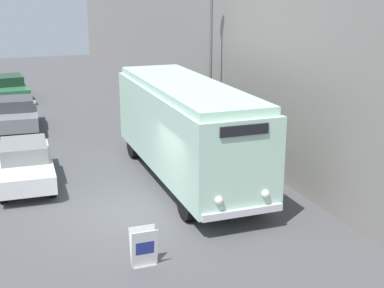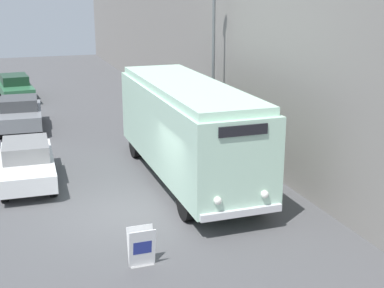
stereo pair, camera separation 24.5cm
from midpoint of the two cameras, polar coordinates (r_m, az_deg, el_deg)
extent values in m
plane|color=#4C4C4F|center=(16.08, -6.64, -7.44)|extent=(80.00, 80.00, 0.00)
cube|color=gray|center=(26.08, 0.90, 11.33)|extent=(0.30, 60.00, 8.37)
cylinder|color=black|center=(15.44, -0.18, -6.23)|extent=(0.28, 1.06, 1.06)
cylinder|color=black|center=(16.22, 7.13, -5.22)|extent=(0.28, 1.06, 1.06)
cylinder|color=black|center=(21.19, -5.75, 0.00)|extent=(0.28, 1.06, 1.06)
cylinder|color=black|center=(21.77, -0.18, 0.53)|extent=(0.28, 1.06, 1.06)
cube|color=#B2DBC1|center=(18.19, -0.18, 1.68)|extent=(2.49, 9.12, 2.65)
cube|color=silver|center=(17.88, -0.19, 6.16)|extent=(2.29, 8.76, 0.24)
cube|color=silver|center=(14.52, 5.80, -7.31)|extent=(2.37, 0.12, 0.20)
sphere|color=white|center=(14.12, 3.26, -6.06)|extent=(0.22, 0.22, 0.22)
sphere|color=white|center=(14.67, 8.25, -5.34)|extent=(0.22, 0.22, 0.22)
cube|color=black|center=(13.81, 6.00, 1.44)|extent=(1.37, 0.06, 0.28)
cube|color=gray|center=(13.31, -4.82, -12.72)|extent=(0.58, 0.21, 0.01)
cube|color=white|center=(13.01, -4.77, -11.04)|extent=(0.64, 0.19, 0.97)
cube|color=white|center=(13.15, -4.96, -10.72)|extent=(0.64, 0.19, 0.97)
cube|color=navy|center=(12.98, -4.75, -10.98)|extent=(0.45, 0.07, 0.34)
cylinder|color=#595E60|center=(22.01, 2.60, 7.88)|extent=(0.12, 0.12, 6.46)
cylinder|color=black|center=(17.76, -19.06, -4.83)|extent=(0.22, 0.63, 0.63)
cylinder|color=black|center=(17.75, -14.23, -4.43)|extent=(0.22, 0.63, 0.63)
cylinder|color=black|center=(20.68, -18.91, -1.85)|extent=(0.22, 0.63, 0.63)
cylinder|color=black|center=(20.67, -14.77, -1.51)|extent=(0.22, 0.63, 0.63)
cube|color=silver|center=(19.10, -16.82, -2.23)|extent=(1.90, 4.54, 0.58)
cube|color=gray|center=(19.05, -16.96, -0.53)|extent=(1.56, 2.07, 0.54)
cylinder|color=black|center=(25.16, -19.50, 1.33)|extent=(0.22, 0.70, 0.70)
cylinder|color=black|center=(25.10, -15.70, 1.63)|extent=(0.22, 0.70, 0.70)
cylinder|color=black|center=(27.89, -19.23, 2.76)|extent=(0.22, 0.70, 0.70)
cylinder|color=black|center=(27.83, -15.80, 3.03)|extent=(0.22, 0.70, 0.70)
cube|color=slate|center=(26.41, -17.62, 2.89)|extent=(2.15, 4.30, 0.64)
cube|color=#3F4043|center=(26.39, -17.72, 4.17)|extent=(1.74, 1.98, 0.53)
cylinder|color=black|center=(32.24, -19.04, 4.52)|extent=(0.22, 0.72, 0.72)
cylinder|color=black|center=(32.39, -16.46, 4.80)|extent=(0.22, 0.72, 0.72)
cylinder|color=black|center=(35.44, -19.56, 5.47)|extent=(0.22, 0.72, 0.72)
cylinder|color=black|center=(35.58, -17.20, 5.72)|extent=(0.22, 0.72, 0.72)
cube|color=#2D6642|center=(33.85, -18.12, 5.62)|extent=(2.12, 4.79, 0.56)
cube|color=#193824|center=(33.88, -18.22, 6.56)|extent=(1.64, 2.21, 0.54)
camera|label=1|loc=(0.12, -89.56, 0.13)|focal=50.00mm
camera|label=2|loc=(0.12, 90.44, -0.13)|focal=50.00mm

